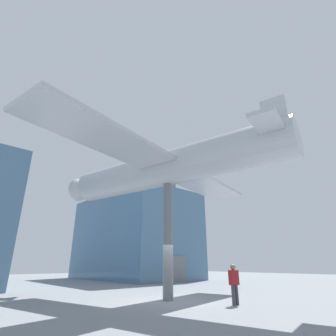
# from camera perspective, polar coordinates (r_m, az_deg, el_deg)

# --- Properties ---
(ground_plane) EXTENTS (80.00, 80.00, 0.00)m
(ground_plane) POSITION_cam_1_polar(r_m,az_deg,el_deg) (13.68, 0.00, -26.94)
(ground_plane) COLOR gray
(glass_pavilion_right) EXTENTS (8.75, 14.73, 9.66)m
(glass_pavilion_right) POSITION_cam_1_polar(r_m,az_deg,el_deg) (32.14, -7.33, -14.73)
(glass_pavilion_right) COLOR slate
(glass_pavilion_right) RESTS_ON ground_plane
(support_pylon_central) EXTENTS (0.50, 0.50, 5.64)m
(support_pylon_central) POSITION_cam_1_polar(r_m,az_deg,el_deg) (13.63, 0.00, -15.08)
(support_pylon_central) COLOR slate
(support_pylon_central) RESTS_ON ground_plane
(suspended_airplane) EXTENTS (16.26, 14.85, 3.10)m
(suspended_airplane) POSITION_cam_1_polar(r_m,az_deg,el_deg) (14.62, -0.90, -0.18)
(suspended_airplane) COLOR #B2B7BC
(suspended_airplane) RESTS_ON support_pylon_central
(visitor_person) EXTENTS (0.45, 0.33, 1.61)m
(visitor_person) POSITION_cam_1_polar(r_m,az_deg,el_deg) (12.56, 14.17, -22.81)
(visitor_person) COLOR #383842
(visitor_person) RESTS_ON ground_plane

